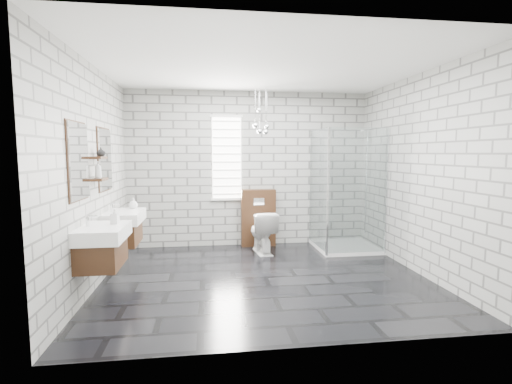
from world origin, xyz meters
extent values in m
cube|color=black|center=(0.00, 0.00, -0.01)|extent=(4.20, 3.60, 0.02)
cube|color=white|center=(0.00, 0.00, 2.71)|extent=(4.20, 3.60, 0.02)
cube|color=#A5A6A0|center=(0.00, 1.81, 1.35)|extent=(4.20, 0.02, 2.70)
cube|color=#A5A6A0|center=(0.00, -1.81, 1.35)|extent=(4.20, 0.02, 2.70)
cube|color=#A5A6A0|center=(-2.11, 0.00, 1.35)|extent=(0.02, 3.60, 2.70)
cube|color=#A5A6A0|center=(2.11, 0.00, 1.35)|extent=(0.02, 3.60, 2.70)
cube|color=#3E2413|center=(-1.89, -0.58, 0.55)|extent=(0.42, 0.62, 0.30)
cube|color=silver|center=(-1.69, -0.58, 0.58)|extent=(0.02, 0.35, 0.01)
cube|color=white|center=(-1.87, -0.58, 0.77)|extent=(0.47, 0.70, 0.15)
cylinder|color=silver|center=(-2.02, -0.58, 0.91)|extent=(0.04, 0.04, 0.12)
cylinder|color=silver|center=(-1.97, -0.58, 0.96)|extent=(0.10, 0.02, 0.02)
cube|color=white|center=(-2.08, -0.58, 1.55)|extent=(0.03, 0.55, 0.80)
cube|color=#3E2413|center=(-2.09, -0.58, 1.55)|extent=(0.01, 0.59, 0.84)
cube|color=#3E2413|center=(-1.89, 0.45, 0.55)|extent=(0.42, 0.62, 0.30)
cube|color=silver|center=(-1.69, 0.45, 0.58)|extent=(0.02, 0.35, 0.01)
cube|color=white|center=(-1.87, 0.45, 0.77)|extent=(0.47, 0.70, 0.15)
cylinder|color=silver|center=(-2.02, 0.45, 0.91)|extent=(0.04, 0.04, 0.12)
cylinder|color=silver|center=(-1.97, 0.45, 0.96)|extent=(0.10, 0.02, 0.02)
cube|color=white|center=(-2.08, 0.45, 1.55)|extent=(0.03, 0.55, 0.80)
cube|color=#3E2413|center=(-2.09, 0.45, 1.55)|extent=(0.01, 0.59, 0.84)
cube|color=#3E2413|center=(-2.03, -0.05, 1.32)|extent=(0.14, 0.30, 0.03)
cube|color=#3E2413|center=(-2.03, -0.05, 1.58)|extent=(0.14, 0.30, 0.03)
cube|color=white|center=(-0.40, 1.79, 1.55)|extent=(0.50, 0.02, 1.40)
cube|color=white|center=(-0.40, 1.77, 2.27)|extent=(0.56, 0.04, 0.04)
cube|color=white|center=(-0.40, 1.77, 0.83)|extent=(0.56, 0.04, 0.04)
cube|color=white|center=(-0.40, 1.77, 0.92)|extent=(0.48, 0.01, 0.02)
cube|color=white|center=(-0.40, 1.77, 1.06)|extent=(0.48, 0.01, 0.02)
cube|color=white|center=(-0.40, 1.77, 1.20)|extent=(0.48, 0.01, 0.02)
cube|color=white|center=(-0.40, 1.77, 1.34)|extent=(0.48, 0.01, 0.02)
cube|color=white|center=(-0.40, 1.77, 1.48)|extent=(0.48, 0.01, 0.02)
cube|color=white|center=(-0.40, 1.77, 1.62)|extent=(0.48, 0.01, 0.02)
cube|color=white|center=(-0.40, 1.77, 1.76)|extent=(0.48, 0.01, 0.02)
cube|color=white|center=(-0.40, 1.77, 1.90)|extent=(0.48, 0.01, 0.02)
cube|color=white|center=(-0.40, 1.77, 2.04)|extent=(0.48, 0.01, 0.03)
cube|color=white|center=(-0.40, 1.77, 2.18)|extent=(0.48, 0.01, 0.03)
cube|color=#3E2413|center=(0.14, 1.70, 0.50)|extent=(0.60, 0.20, 1.00)
cube|color=silver|center=(0.14, 1.60, 0.80)|extent=(0.18, 0.01, 0.12)
cube|color=white|center=(1.60, 1.30, 0.03)|extent=(1.00, 1.00, 0.06)
cube|color=silver|center=(1.60, 0.81, 1.03)|extent=(1.00, 0.01, 2.00)
cube|color=silver|center=(1.11, 1.30, 1.03)|extent=(0.01, 1.00, 2.00)
cube|color=silver|center=(1.11, 0.81, 1.03)|extent=(0.03, 0.03, 2.00)
cube|color=silver|center=(2.08, 0.81, 1.03)|extent=(0.03, 0.03, 2.00)
cylinder|color=silver|center=(2.04, 1.50, 1.10)|extent=(0.02, 0.02, 1.80)
cylinder|color=silver|center=(1.96, 1.50, 2.02)|extent=(0.14, 0.14, 0.02)
sphere|color=silver|center=(0.04, 1.26, 2.08)|extent=(0.09, 0.09, 0.09)
cylinder|color=silver|center=(0.04, 1.26, 2.41)|extent=(0.01, 0.01, 0.58)
sphere|color=silver|center=(0.21, 1.30, 1.98)|extent=(0.09, 0.09, 0.09)
cylinder|color=silver|center=(0.21, 1.30, 2.36)|extent=(0.01, 0.01, 0.68)
sphere|color=silver|center=(0.12, 1.42, 2.34)|extent=(0.09, 0.09, 0.09)
cylinder|color=silver|center=(0.12, 1.42, 2.54)|extent=(0.01, 0.01, 0.31)
sphere|color=silver|center=(0.12, 1.37, 1.99)|extent=(0.09, 0.09, 0.09)
cylinder|color=silver|center=(0.12, 1.37, 2.37)|extent=(0.01, 0.01, 0.66)
sphere|color=silver|center=(0.24, 1.39, 2.07)|extent=(0.09, 0.09, 0.09)
cylinder|color=silver|center=(0.24, 1.39, 2.41)|extent=(0.01, 0.01, 0.58)
imported|color=white|center=(0.14, 1.23, 0.35)|extent=(0.46, 0.72, 0.69)
imported|color=#B2B2B2|center=(-1.77, -0.45, 0.94)|extent=(0.09, 0.09, 0.17)
imported|color=#B2B2B2|center=(-1.79, 0.70, 0.93)|extent=(0.13, 0.13, 0.15)
imported|color=#B2B2B2|center=(-2.02, -0.11, 1.44)|extent=(0.08, 0.08, 0.21)
imported|color=#B2B2B2|center=(-2.02, 0.04, 1.65)|extent=(0.12, 0.12, 0.11)
camera|label=1|loc=(-0.74, -4.70, 1.63)|focal=26.00mm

